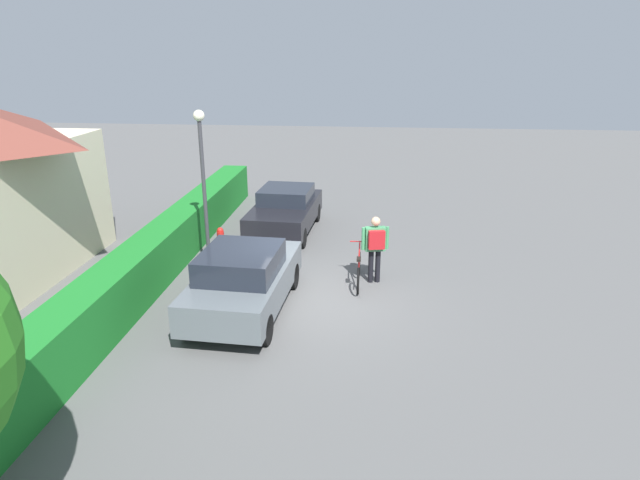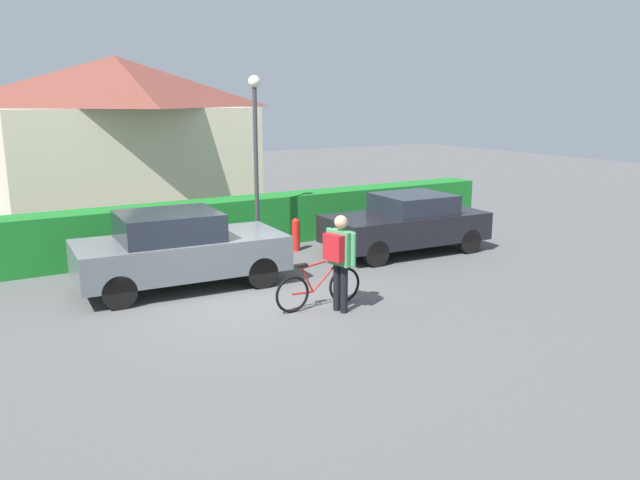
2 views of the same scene
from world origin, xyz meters
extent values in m
plane|color=#545454|center=(0.00, 0.00, 0.00)|extent=(60.00, 60.00, 0.00)
cube|color=#1A7025|center=(0.00, 4.04, 0.61)|extent=(18.53, 0.90, 1.22)
cube|color=beige|center=(0.23, 9.32, 1.70)|extent=(6.79, 5.76, 3.40)
pyramid|color=brown|center=(0.23, 9.32, 4.14)|extent=(7.13, 6.05, 1.49)
cube|color=slate|center=(-0.64, 1.37, 0.65)|extent=(4.11, 2.02, 0.68)
cube|color=#1E232D|center=(-0.86, 1.39, 1.26)|extent=(1.95, 1.68, 0.53)
cylinder|color=black|center=(0.77, 2.11, 0.31)|extent=(0.63, 0.21, 0.62)
cylinder|color=black|center=(0.68, 0.49, 0.31)|extent=(0.63, 0.21, 0.62)
cylinder|color=black|center=(-1.96, 2.26, 0.31)|extent=(0.63, 0.21, 0.62)
cylinder|color=black|center=(-2.05, 0.64, 0.31)|extent=(0.63, 0.21, 0.62)
cube|color=black|center=(4.93, 1.37, 0.63)|extent=(4.00, 1.99, 0.66)
cube|color=#1E232D|center=(5.15, 1.36, 1.18)|extent=(1.76, 1.65, 0.46)
cylinder|color=black|center=(6.30, 2.10, 0.30)|extent=(0.61, 0.21, 0.60)
cylinder|color=black|center=(6.21, 0.50, 0.30)|extent=(0.61, 0.21, 0.60)
cylinder|color=black|center=(3.65, 2.24, 0.30)|extent=(0.61, 0.21, 0.60)
cylinder|color=black|center=(3.56, 0.65, 0.30)|extent=(0.61, 0.21, 0.60)
torus|color=black|center=(1.58, -1.10, 0.33)|extent=(0.66, 0.06, 0.66)
torus|color=black|center=(0.49, -1.11, 0.33)|extent=(0.66, 0.06, 0.66)
cylinder|color=#B21E1E|center=(1.24, -1.10, 0.61)|extent=(0.70, 0.04, 0.63)
cylinder|color=#B21E1E|center=(0.79, -1.10, 0.55)|extent=(0.27, 0.04, 0.49)
cylinder|color=#B21E1E|center=(1.10, -1.10, 0.82)|extent=(0.86, 0.04, 0.14)
cylinder|color=#B21E1E|center=(0.70, -1.10, 0.32)|extent=(0.41, 0.04, 0.05)
cylinder|color=#B21E1E|center=(1.58, -1.10, 0.62)|extent=(0.04, 0.04, 0.59)
cube|color=black|center=(0.67, -1.10, 0.82)|extent=(0.22, 0.10, 0.06)
cylinder|color=#B21E1E|center=(1.58, -1.10, 0.95)|extent=(0.03, 0.50, 0.03)
cylinder|color=black|center=(1.23, -1.40, 0.42)|extent=(0.13, 0.13, 0.85)
cylinder|color=black|center=(1.26, -1.57, 0.42)|extent=(0.13, 0.13, 0.85)
cube|color=#3F8C59|center=(1.25, -1.48, 1.15)|extent=(0.30, 0.53, 0.60)
sphere|color=tan|center=(1.25, -1.48, 1.60)|extent=(0.23, 0.23, 0.23)
cylinder|color=#3F8C59|center=(1.18, -1.19, 1.16)|extent=(0.09, 0.09, 0.57)
cylinder|color=#3F8C59|center=(1.31, -1.77, 1.16)|extent=(0.09, 0.09, 0.57)
cube|color=#AE191E|center=(1.09, -1.52, 1.18)|extent=(0.24, 0.42, 0.46)
cylinder|color=#38383D|center=(1.75, 2.93, 1.95)|extent=(0.10, 0.10, 3.91)
sphere|color=#F2EDCC|center=(1.75, 2.93, 4.03)|extent=(0.28, 0.28, 0.28)
cylinder|color=red|center=(2.75, 2.88, 0.35)|extent=(0.20, 0.20, 0.70)
sphere|color=red|center=(2.75, 2.88, 0.72)|extent=(0.18, 0.18, 0.18)
camera|label=1|loc=(-11.50, -1.40, 5.59)|focal=30.64mm
camera|label=2|loc=(-4.48, -10.33, 3.66)|focal=35.40mm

